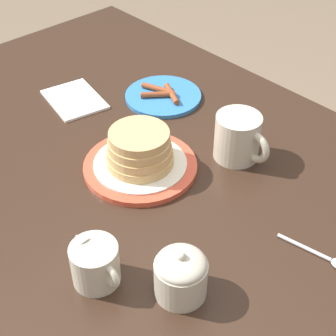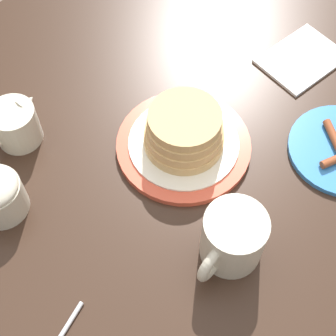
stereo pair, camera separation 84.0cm
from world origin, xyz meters
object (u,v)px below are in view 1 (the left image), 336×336
pancake_plate (140,155)px  side_plate_bacon (163,96)px  napkin (74,99)px  spoon (327,258)px  creamer_pitcher (95,263)px  coffee_mug (239,137)px  sugar_bowl (181,274)px

pancake_plate → side_plate_bacon: 0.27m
napkin → pancake_plate: bearing=-9.2°
pancake_plate → spoon: pancake_plate is taller
creamer_pitcher → spoon: 0.39m
coffee_mug → napkin: (-0.41, -0.13, -0.05)m
spoon → creamer_pitcher: bearing=-127.0°
pancake_plate → creamer_pitcher: pancake_plate is taller
side_plate_bacon → sugar_bowl: size_ratio=2.02×
creamer_pitcher → sugar_bowl: bearing=36.4°
side_plate_bacon → spoon: side_plate_bacon is taller
pancake_plate → side_plate_bacon: size_ratio=1.25×
creamer_pitcher → napkin: (-0.47, 0.28, -0.04)m
side_plate_bacon → sugar_bowl: 0.58m
coffee_mug → napkin: coffee_mug is taller
coffee_mug → creamer_pitcher: coffee_mug is taller
pancake_plate → napkin: 0.31m
spoon → pancake_plate: bearing=-169.3°
creamer_pitcher → sugar_bowl: (0.11, 0.08, 0.00)m
pancake_plate → coffee_mug: size_ratio=1.80×
napkin → spoon: bearing=2.1°
pancake_plate → spoon: 0.41m
spoon → coffee_mug: bearing=161.1°
creamer_pitcher → spoon: size_ratio=0.82×
coffee_mug → creamer_pitcher: size_ratio=1.15×
coffee_mug → sugar_bowl: bearing=-62.7°
side_plate_bacon → creamer_pitcher: bearing=-53.5°
creamer_pitcher → side_plate_bacon: bearing=126.5°
creamer_pitcher → pancake_plate: bearing=125.2°
napkin → coffee_mug: bearing=16.8°
coffee_mug → sugar_bowl: coffee_mug is taller
pancake_plate → sugar_bowl: 0.32m
pancake_plate → napkin: size_ratio=1.33×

